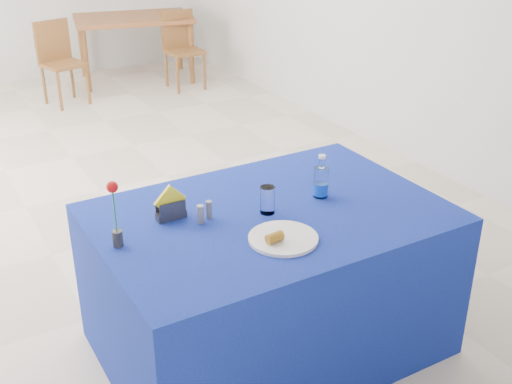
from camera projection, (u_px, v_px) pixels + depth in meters
floor at (100, 191)px, 4.94m from camera, size 7.00×7.00×0.00m
plate at (283, 238)px, 2.73m from camera, size 0.30×0.30×0.01m
drinking_glass at (267, 200)px, 2.93m from camera, size 0.07×0.07×0.13m
salt_shaker at (201, 214)px, 2.85m from camera, size 0.03×0.03×0.08m
pepper_shaker at (209, 210)px, 2.89m from camera, size 0.03×0.03×0.08m
blue_table at (269, 281)px, 3.13m from camera, size 1.60×1.10×0.76m
water_bottle at (321, 183)px, 3.08m from camera, size 0.07×0.07×0.21m
napkin_holder at (171, 209)px, 2.89m from camera, size 0.15×0.06×0.17m
rose_vase at (115, 216)px, 2.62m from camera, size 0.05×0.05×0.30m
oak_table at (133, 23)px, 7.48m from camera, size 1.47×1.11×0.76m
chair_bg_left at (59, 57)px, 6.75m from camera, size 0.47×0.47×0.87m
chair_bg_right at (181, 44)px, 7.30m from camera, size 0.39×0.39×0.86m
banana_pieces at (275, 237)px, 2.68m from camera, size 0.08×0.05×0.04m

